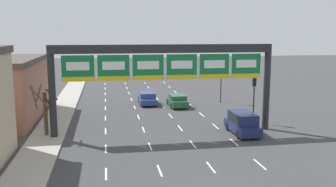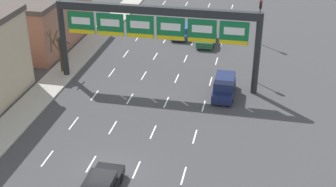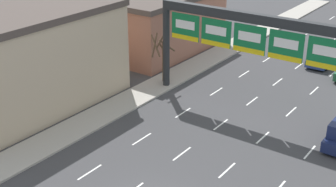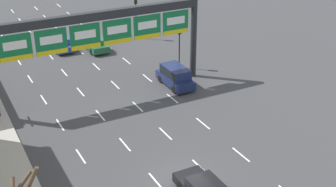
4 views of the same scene
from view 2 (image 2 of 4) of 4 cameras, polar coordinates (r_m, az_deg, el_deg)
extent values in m
plane|color=#3D3D3F|center=(32.36, -7.20, -9.89)|extent=(220.00, 220.00, 0.00)
cube|color=white|center=(34.80, -14.51, -7.67)|extent=(0.12, 2.00, 0.01)
cube|color=white|center=(38.58, -11.43, -3.57)|extent=(0.12, 2.00, 0.01)
cube|color=white|center=(42.61, -8.93, -0.22)|extent=(0.12, 2.00, 0.01)
cube|color=white|center=(46.83, -6.88, 2.54)|extent=(0.12, 2.00, 0.01)
cube|color=white|center=(51.19, -5.17, 4.84)|extent=(0.12, 2.00, 0.01)
cube|color=white|center=(55.66, -3.72, 6.77)|extent=(0.12, 2.00, 0.01)
cube|color=white|center=(60.21, -2.47, 8.41)|extent=(0.12, 2.00, 0.01)
cube|color=white|center=(64.83, -1.40, 9.81)|extent=(0.12, 2.00, 0.01)
cube|color=white|center=(69.50, -0.46, 11.02)|extent=(0.12, 2.00, 0.01)
cube|color=white|center=(33.60, -9.36, -8.47)|extent=(0.12, 2.00, 0.01)
cube|color=white|center=(37.50, -6.75, -4.14)|extent=(0.12, 2.00, 0.01)
cube|color=white|center=(41.64, -4.66, -0.64)|extent=(0.12, 2.00, 0.01)
cube|color=white|center=(45.95, -2.96, 2.21)|extent=(0.12, 2.00, 0.01)
cube|color=white|center=(50.38, -1.55, 4.57)|extent=(0.12, 2.00, 0.01)
cube|color=white|center=(54.92, -0.37, 6.54)|extent=(0.12, 2.00, 0.01)
cube|color=white|center=(59.53, 0.64, 8.21)|extent=(0.12, 2.00, 0.01)
cube|color=white|center=(64.19, 1.51, 9.63)|extent=(0.12, 2.00, 0.01)
cube|color=white|center=(68.91, 2.27, 10.86)|extent=(0.12, 2.00, 0.01)
cube|color=white|center=(32.70, -3.86, -9.25)|extent=(0.12, 2.00, 0.01)
cube|color=white|center=(36.69, -1.82, -4.71)|extent=(0.12, 2.00, 0.01)
cube|color=white|center=(40.91, -0.21, -1.08)|extent=(0.12, 2.00, 0.01)
cube|color=white|center=(45.29, 1.09, 1.86)|extent=(0.12, 2.00, 0.01)
cube|color=white|center=(49.79, 2.16, 4.27)|extent=(0.12, 2.00, 0.01)
cube|color=white|center=(54.37, 3.06, 6.28)|extent=(0.12, 2.00, 0.01)
cube|color=white|center=(59.02, 3.82, 7.98)|extent=(0.12, 2.00, 0.01)
cube|color=white|center=(63.73, 4.47, 9.42)|extent=(0.12, 2.00, 0.01)
cube|color=white|center=(68.47, 5.04, 10.67)|extent=(0.12, 2.00, 0.01)
cube|color=white|center=(32.11, 1.92, -9.97)|extent=(0.12, 2.00, 0.01)
cube|color=white|center=(36.17, 3.29, -5.27)|extent=(0.12, 2.00, 0.01)
cube|color=white|center=(40.44, 4.37, -1.53)|extent=(0.12, 2.00, 0.01)
cube|color=white|center=(44.87, 5.23, 1.48)|extent=(0.12, 2.00, 0.01)
cube|color=white|center=(49.40, 5.94, 3.95)|extent=(0.12, 2.00, 0.01)
cube|color=white|center=(54.02, 6.53, 6.00)|extent=(0.12, 2.00, 0.01)
cube|color=white|center=(58.70, 7.04, 7.72)|extent=(0.12, 2.00, 0.01)
cube|color=white|center=(63.43, 7.47, 9.19)|extent=(0.12, 2.00, 0.01)
cube|color=white|center=(68.19, 7.84, 10.45)|extent=(0.12, 2.00, 0.01)
cylinder|color=#232628|center=(45.54, -12.67, 6.45)|extent=(0.57, 0.57, 7.51)
cylinder|color=#232628|center=(41.78, 10.80, 4.72)|extent=(0.57, 0.57, 7.51)
cube|color=#232628|center=(41.63, -1.49, 10.11)|extent=(18.10, 0.60, 0.70)
cube|color=#116B38|center=(43.81, -10.55, 8.50)|extent=(2.53, 0.08, 2.06)
cube|color=white|center=(43.72, -10.60, 8.71)|extent=(1.77, 0.02, 0.66)
cube|color=yellow|center=(44.05, -10.48, 7.44)|extent=(2.48, 0.02, 0.37)
cube|color=#116B38|center=(42.87, -7.06, 8.34)|extent=(2.53, 0.08, 2.06)
cube|color=white|center=(42.77, -7.09, 8.56)|extent=(1.77, 0.02, 0.66)
cube|color=yellow|center=(43.11, -7.02, 7.26)|extent=(2.48, 0.02, 0.37)
cube|color=#116B38|center=(42.10, -3.43, 8.14)|extent=(2.53, 0.08, 2.06)
cube|color=white|center=(42.00, -3.45, 8.36)|extent=(1.77, 0.02, 0.66)
cube|color=yellow|center=(42.34, -3.41, 7.04)|extent=(2.48, 0.02, 0.37)
cube|color=#116B38|center=(41.49, 0.32, 7.90)|extent=(2.53, 0.08, 2.06)
cube|color=white|center=(41.39, 0.31, 8.13)|extent=(1.77, 0.02, 0.66)
cube|color=yellow|center=(41.74, 0.31, 6.79)|extent=(2.48, 0.02, 0.37)
cube|color=#116B38|center=(41.07, 4.16, 7.62)|extent=(2.53, 0.08, 2.06)
cube|color=white|center=(40.97, 4.16, 7.85)|extent=(1.77, 0.02, 0.66)
cube|color=yellow|center=(41.32, 4.11, 6.50)|extent=(2.48, 0.02, 0.37)
cube|color=#116B38|center=(40.83, 8.05, 7.30)|extent=(2.53, 0.08, 2.06)
cube|color=white|center=(40.73, 8.07, 7.53)|extent=(1.77, 0.02, 0.66)
cube|color=yellow|center=(41.08, 7.97, 6.17)|extent=(2.48, 0.02, 0.37)
cube|color=#9E6651|center=(55.30, -15.96, 8.66)|extent=(8.82, 13.39, 5.52)
cube|color=#235B38|center=(53.78, 4.74, 6.61)|extent=(1.87, 4.47, 0.69)
cube|color=#235B38|center=(53.33, 4.73, 7.10)|extent=(1.72, 2.33, 0.50)
cube|color=black|center=(53.33, 4.73, 7.10)|extent=(1.76, 2.14, 0.36)
cylinder|color=black|center=(55.21, 4.04, 6.94)|extent=(0.22, 0.66, 0.66)
cylinder|color=black|center=(55.03, 5.80, 6.80)|extent=(0.22, 0.66, 0.66)
cylinder|color=black|center=(52.72, 3.62, 5.96)|extent=(0.22, 0.66, 0.66)
cylinder|color=black|center=(52.53, 5.46, 5.81)|extent=(0.22, 0.66, 0.66)
cube|color=#19234C|center=(42.06, 6.84, 0.40)|extent=(1.81, 4.41, 0.74)
cube|color=#19234C|center=(41.65, 6.90, 1.39)|extent=(1.66, 3.09, 0.92)
cube|color=black|center=(41.65, 6.90, 1.39)|extent=(1.70, 2.84, 0.66)
cylinder|color=black|center=(43.40, 5.93, 1.00)|extent=(0.22, 0.66, 0.66)
cylinder|color=black|center=(43.30, 8.07, 0.80)|extent=(0.22, 0.66, 0.66)
cylinder|color=black|center=(41.05, 5.51, -0.60)|extent=(0.22, 0.66, 0.66)
cylinder|color=black|center=(40.94, 7.78, -0.82)|extent=(0.22, 0.66, 0.66)
cube|color=black|center=(30.02, -8.46, -10.83)|extent=(1.75, 2.41, 0.53)
cube|color=black|center=(30.02, -8.46, -10.83)|extent=(1.79, 2.21, 0.38)
cylinder|color=black|center=(31.94, -8.85, -9.83)|extent=(0.22, 0.66, 0.66)
cylinder|color=black|center=(31.46, -5.85, -10.28)|extent=(0.22, 0.66, 0.66)
cube|color=navy|center=(56.06, 1.67, 7.53)|extent=(1.88, 4.62, 0.63)
cube|color=navy|center=(55.60, 1.63, 8.03)|extent=(1.73, 2.40, 0.61)
cube|color=black|center=(55.60, 1.63, 8.03)|extent=(1.77, 2.21, 0.44)
cylinder|color=black|center=(57.55, 1.07, 7.87)|extent=(0.22, 0.66, 0.66)
cylinder|color=black|center=(57.28, 2.76, 7.74)|extent=(0.22, 0.66, 0.66)
cylinder|color=black|center=(54.99, 0.53, 6.93)|extent=(0.22, 0.66, 0.66)
cylinder|color=black|center=(54.71, 2.30, 6.80)|extent=(0.22, 0.66, 0.66)
cylinder|color=black|center=(54.33, 11.02, 8.09)|extent=(0.12, 0.12, 4.09)
cube|color=black|center=(53.59, 11.25, 10.61)|extent=(0.30, 0.24, 0.90)
sphere|color=red|center=(53.38, 11.28, 10.88)|extent=(0.20, 0.20, 0.20)
sphere|color=#412F0C|center=(53.46, 11.25, 10.57)|extent=(0.20, 0.20, 0.20)
sphere|color=#0E3515|center=(53.55, 11.22, 10.26)|extent=(0.20, 0.20, 0.20)
cylinder|color=black|center=(44.79, 10.51, 3.53)|extent=(0.12, 0.12, 3.50)
cube|color=black|center=(43.97, 10.75, 6.15)|extent=(0.30, 0.24, 0.90)
sphere|color=red|center=(43.75, 10.78, 6.46)|extent=(0.20, 0.20, 0.20)
sphere|color=#412F0C|center=(43.85, 10.75, 6.09)|extent=(0.20, 0.20, 0.20)
sphere|color=#0E3515|center=(43.96, 10.71, 5.73)|extent=(0.20, 0.20, 0.20)
cylinder|color=brown|center=(46.99, -12.92, 4.69)|extent=(0.31, 0.31, 3.57)
cylinder|color=brown|center=(46.18, -12.94, 5.80)|extent=(0.89, 0.69, 1.53)
cylinder|color=brown|center=(45.99, -13.88, 6.16)|extent=(1.56, 0.90, 1.57)
cylinder|color=brown|center=(46.53, -14.12, 6.22)|extent=(0.79, 1.68, 1.73)
cylinder|color=brown|center=(45.86, -12.65, 6.36)|extent=(0.90, 1.30, 1.20)
cylinder|color=brown|center=(46.66, -13.60, 6.74)|extent=(0.40, 1.06, 1.27)
camera|label=1|loc=(19.48, -39.05, -13.82)|focal=40.00mm
camera|label=3|loc=(10.17, 31.90, 0.99)|focal=50.00mm
camera|label=4|loc=(21.77, -69.66, 5.45)|focal=50.00mm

